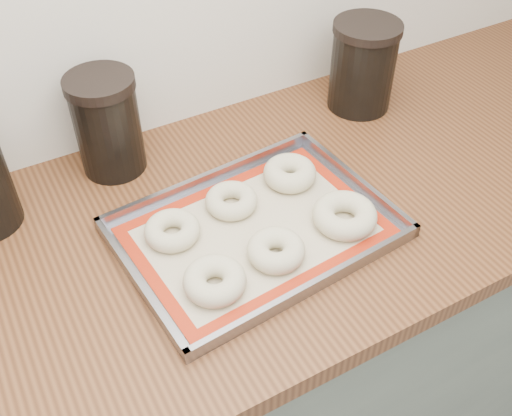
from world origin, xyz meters
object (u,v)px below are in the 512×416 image
canister_right (363,66)px  baking_tray (256,230)px  bagel_front_mid (276,250)px  bagel_front_right (345,215)px  bagel_front_left (215,281)px  bagel_back_right (290,173)px  bagel_back_mid (231,201)px  canister_mid (107,124)px  bagel_back_left (172,230)px

canister_right → baking_tray: bearing=-148.5°
bagel_front_mid → bagel_front_right: 0.15m
bagel_front_left → bagel_back_right: (0.24, 0.17, 0.00)m
bagel_front_mid → bagel_back_mid: bagel_front_mid is taller
bagel_back_mid → bagel_front_mid: bearing=-87.0°
bagel_front_right → bagel_back_right: bearing=99.4°
bagel_back_mid → bagel_front_right: bearing=-40.8°
baking_tray → bagel_front_left: 0.14m
bagel_front_left → bagel_back_mid: size_ratio=1.07×
bagel_front_left → bagel_back_mid: (0.11, 0.16, -0.00)m
bagel_front_right → canister_mid: size_ratio=0.57×
baking_tray → bagel_front_mid: size_ratio=5.00×
bagel_back_left → canister_right: canister_right is taller
bagel_back_left → bagel_back_mid: (0.12, 0.02, -0.00)m
baking_tray → bagel_front_left: size_ratio=4.81×
canister_right → bagel_back_mid: bearing=-157.6°
bagel_front_right → canister_mid: (-0.30, 0.36, 0.08)m
bagel_front_mid → canister_right: size_ratio=0.50×
bagel_back_left → canister_mid: (-0.02, 0.24, 0.08)m
bagel_back_right → canister_right: canister_right is taller
bagel_front_mid → canister_mid: bearing=112.2°
bagel_front_left → canister_mid: size_ratio=0.51×
bagel_front_left → bagel_back_left: bearing=95.7°
bagel_front_right → bagel_back_mid: (-0.15, 0.13, -0.00)m
baking_tray → canister_mid: bearing=117.1°
canister_right → bagel_front_left: bearing=-147.9°
bagel_back_left → bagel_back_right: bearing=6.8°
bagel_back_mid → canister_mid: bearing=122.7°
baking_tray → bagel_front_mid: (-0.00, -0.07, 0.02)m
bagel_front_left → bagel_back_right: 0.29m
bagel_front_mid → canister_right: 0.51m
bagel_back_mid → canister_mid: size_ratio=0.48×
bagel_front_left → bagel_back_right: size_ratio=1.01×
baking_tray → canister_right: (0.40, 0.24, 0.09)m
bagel_front_mid → bagel_back_left: bearing=135.8°
bagel_front_mid → canister_right: (0.40, 0.31, 0.07)m
bagel_front_mid → bagel_back_left: size_ratio=1.01×
bagel_back_right → bagel_front_right: bearing=-80.6°
bagel_front_left → canister_mid: canister_mid is taller
bagel_front_left → bagel_front_mid: 0.12m
bagel_front_mid → canister_mid: (-0.15, 0.37, 0.08)m
bagel_front_left → bagel_back_left: size_ratio=1.05×
bagel_front_right → canister_mid: canister_mid is taller
bagel_front_right → canister_right: bearing=50.2°
bagel_front_mid → bagel_back_mid: bearing=93.0°
bagel_front_mid → bagel_back_left: bagel_front_mid is taller
bagel_front_left → canister_mid: bearing=95.0°
canister_right → canister_mid: bearing=174.2°
baking_tray → bagel_front_right: 0.16m
bagel_front_left → canister_right: bearing=32.1°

